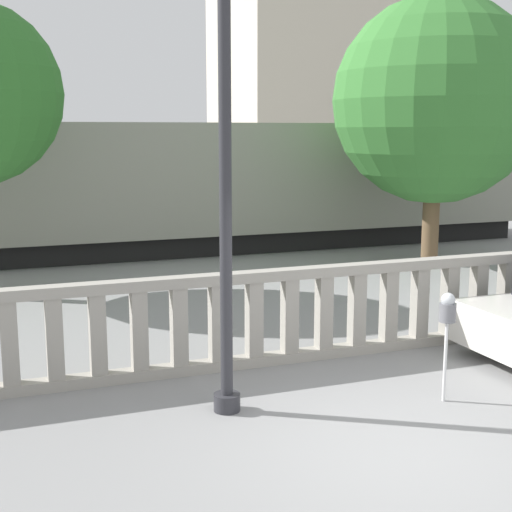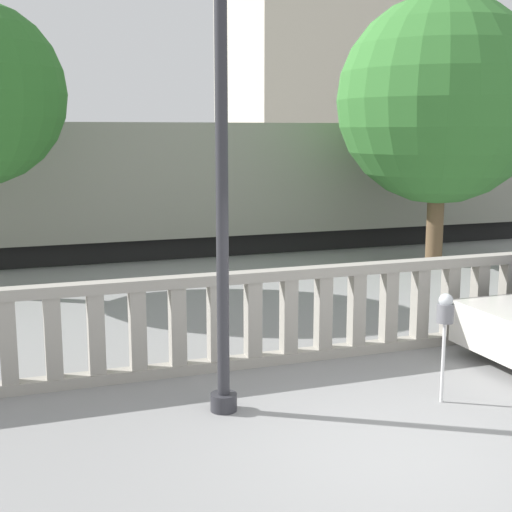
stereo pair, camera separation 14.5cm
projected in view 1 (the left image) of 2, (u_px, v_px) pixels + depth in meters
The scene contains 7 objects.
ground_plane at pixel (411, 453), 7.05m from camera, with size 160.00×160.00×0.00m, color gray.
balustrade at pixel (290, 315), 9.75m from camera, with size 16.41×0.24×1.31m.
lamppost at pixel (225, 104), 7.53m from camera, with size 0.35×0.35×6.10m.
parking_meter at pixel (447, 314), 8.23m from camera, with size 0.20×0.20×1.31m.
train_near at pixel (195, 184), 18.65m from camera, with size 19.47×2.64×3.95m.
building_block at pixel (335, 81), 36.58m from camera, with size 11.42×7.74×11.35m.
tree_right at pixel (436, 101), 16.30m from camera, with size 4.73×4.73×6.20m.
Camera 1 is at (-3.75, -5.64, 3.15)m, focal length 50.00 mm.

